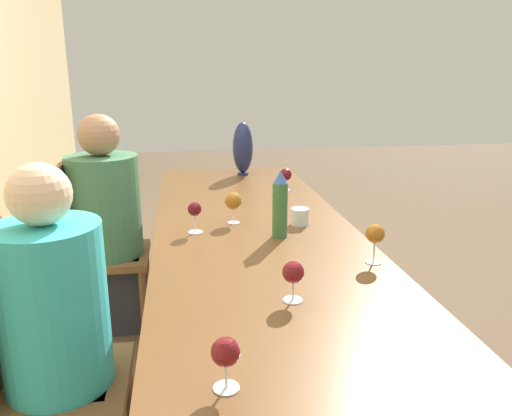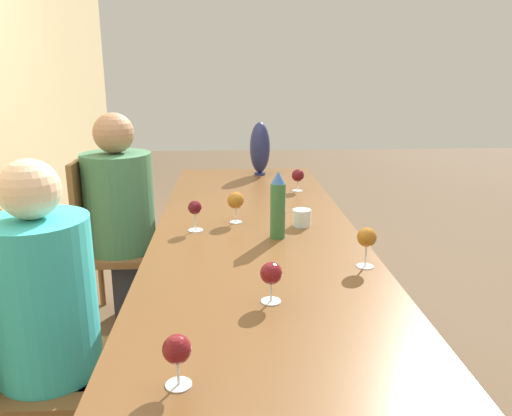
{
  "view_description": "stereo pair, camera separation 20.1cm",
  "coord_description": "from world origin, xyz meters",
  "px_view_note": "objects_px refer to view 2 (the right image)",
  "views": [
    {
      "loc": [
        -2.1,
        0.32,
        1.47
      ],
      "look_at": [
        -0.02,
        0.0,
        0.88
      ],
      "focal_mm": 35.0,
      "sensor_mm": 36.0,
      "label": 1
    },
    {
      "loc": [
        -2.12,
        0.12,
        1.47
      ],
      "look_at": [
        -0.02,
        0.0,
        0.88
      ],
      "focal_mm": 35.0,
      "sensor_mm": 36.0,
      "label": 2
    }
  ],
  "objects_px": {
    "vase": "(260,148)",
    "chair_near": "(27,355)",
    "wine_glass_0": "(271,274)",
    "wine_glass_3": "(236,201)",
    "water_tumbler": "(302,218)",
    "wine_glass_1": "(367,238)",
    "wine_glass_4": "(298,176)",
    "person_far": "(123,216)",
    "person_near": "(50,321)",
    "water_bottle": "(278,206)",
    "chair_far": "(108,239)",
    "wine_glass_2": "(177,351)",
    "wine_glass_5": "(195,209)"
  },
  "relations": [
    {
      "from": "wine_glass_1",
      "to": "wine_glass_2",
      "type": "height_order",
      "value": "wine_glass_1"
    },
    {
      "from": "wine_glass_0",
      "to": "person_far",
      "type": "distance_m",
      "value": 1.58
    },
    {
      "from": "wine_glass_3",
      "to": "wine_glass_4",
      "type": "height_order",
      "value": "wine_glass_3"
    },
    {
      "from": "vase",
      "to": "wine_glass_4",
      "type": "relative_size",
      "value": 2.73
    },
    {
      "from": "water_bottle",
      "to": "water_tumbler",
      "type": "xyz_separation_m",
      "value": [
        0.15,
        -0.12,
        -0.1
      ]
    },
    {
      "from": "water_bottle",
      "to": "wine_glass_3",
      "type": "relative_size",
      "value": 1.96
    },
    {
      "from": "vase",
      "to": "wine_glass_1",
      "type": "height_order",
      "value": "vase"
    },
    {
      "from": "wine_glass_1",
      "to": "person_far",
      "type": "relative_size",
      "value": 0.12
    },
    {
      "from": "wine_glass_1",
      "to": "person_far",
      "type": "distance_m",
      "value": 1.59
    },
    {
      "from": "wine_glass_4",
      "to": "person_far",
      "type": "bearing_deg",
      "value": 91.6
    },
    {
      "from": "wine_glass_3",
      "to": "wine_glass_4",
      "type": "xyz_separation_m",
      "value": [
        0.59,
        -0.37,
        -0.01
      ]
    },
    {
      "from": "vase",
      "to": "wine_glass_2",
      "type": "bearing_deg",
      "value": 171.83
    },
    {
      "from": "water_bottle",
      "to": "chair_near",
      "type": "relative_size",
      "value": 0.29
    },
    {
      "from": "wine_glass_0",
      "to": "wine_glass_2",
      "type": "height_order",
      "value": "wine_glass_0"
    },
    {
      "from": "wine_glass_1",
      "to": "wine_glass_2",
      "type": "bearing_deg",
      "value": 137.62
    },
    {
      "from": "wine_glass_3",
      "to": "chair_far",
      "type": "bearing_deg",
      "value": 52.49
    },
    {
      "from": "chair_near",
      "to": "person_far",
      "type": "distance_m",
      "value": 1.23
    },
    {
      "from": "water_bottle",
      "to": "wine_glass_0",
      "type": "relative_size",
      "value": 2.22
    },
    {
      "from": "water_bottle",
      "to": "person_near",
      "type": "xyz_separation_m",
      "value": [
        -0.43,
        0.81,
        -0.28
      ]
    },
    {
      "from": "vase",
      "to": "chair_far",
      "type": "relative_size",
      "value": 0.36
    },
    {
      "from": "chair_far",
      "to": "water_bottle",
      "type": "bearing_deg",
      "value": -130.96
    },
    {
      "from": "water_tumbler",
      "to": "wine_glass_1",
      "type": "height_order",
      "value": "wine_glass_1"
    },
    {
      "from": "wine_glass_3",
      "to": "vase",
      "type": "bearing_deg",
      "value": -9.53
    },
    {
      "from": "person_near",
      "to": "wine_glass_4",
      "type": "bearing_deg",
      "value": -39.16
    },
    {
      "from": "water_tumbler",
      "to": "vase",
      "type": "relative_size",
      "value": 0.24
    },
    {
      "from": "wine_glass_2",
      "to": "wine_glass_3",
      "type": "xyz_separation_m",
      "value": [
        1.23,
        -0.15,
        0.01
      ]
    },
    {
      "from": "wine_glass_3",
      "to": "chair_far",
      "type": "xyz_separation_m",
      "value": [
        0.56,
        0.74,
        -0.37
      ]
    },
    {
      "from": "water_tumbler",
      "to": "wine_glass_4",
      "type": "distance_m",
      "value": 0.67
    },
    {
      "from": "wine_glass_0",
      "to": "person_near",
      "type": "distance_m",
      "value": 0.79
    },
    {
      "from": "vase",
      "to": "chair_near",
      "type": "height_order",
      "value": "vase"
    },
    {
      "from": "wine_glass_3",
      "to": "person_near",
      "type": "bearing_deg",
      "value": 135.29
    },
    {
      "from": "water_bottle",
      "to": "wine_glass_1",
      "type": "distance_m",
      "value": 0.44
    },
    {
      "from": "person_near",
      "to": "person_far",
      "type": "relative_size",
      "value": 0.97
    },
    {
      "from": "vase",
      "to": "wine_glass_0",
      "type": "distance_m",
      "value": 1.88
    },
    {
      "from": "vase",
      "to": "person_far",
      "type": "bearing_deg",
      "value": 121.1
    },
    {
      "from": "water_bottle",
      "to": "chair_near",
      "type": "distance_m",
      "value": 1.08
    },
    {
      "from": "water_tumbler",
      "to": "wine_glass_2",
      "type": "height_order",
      "value": "wine_glass_2"
    },
    {
      "from": "wine_glass_5",
      "to": "chair_near",
      "type": "relative_size",
      "value": 0.14
    },
    {
      "from": "wine_glass_2",
      "to": "chair_far",
      "type": "relative_size",
      "value": 0.13
    },
    {
      "from": "water_tumbler",
      "to": "wine_glass_2",
      "type": "xyz_separation_m",
      "value": [
        -1.16,
        0.45,
        0.05
      ]
    },
    {
      "from": "vase",
      "to": "chair_near",
      "type": "bearing_deg",
      "value": 151.88
    },
    {
      "from": "person_far",
      "to": "wine_glass_2",
      "type": "bearing_deg",
      "value": -164.66
    },
    {
      "from": "chair_near",
      "to": "wine_glass_1",
      "type": "bearing_deg",
      "value": -85.76
    },
    {
      "from": "chair_near",
      "to": "chair_far",
      "type": "xyz_separation_m",
      "value": [
        1.21,
        0.0,
        0.0
      ]
    },
    {
      "from": "wine_glass_0",
      "to": "wine_glass_3",
      "type": "relative_size",
      "value": 0.88
    },
    {
      "from": "water_tumbler",
      "to": "wine_glass_1",
      "type": "relative_size",
      "value": 0.57
    },
    {
      "from": "chair_near",
      "to": "person_near",
      "type": "bearing_deg",
      "value": -90.0
    },
    {
      "from": "vase",
      "to": "wine_glass_3",
      "type": "bearing_deg",
      "value": 170.47
    },
    {
      "from": "wine_glass_2",
      "to": "wine_glass_3",
      "type": "height_order",
      "value": "wine_glass_3"
    },
    {
      "from": "wine_glass_1",
      "to": "wine_glass_5",
      "type": "height_order",
      "value": "wine_glass_1"
    }
  ]
}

